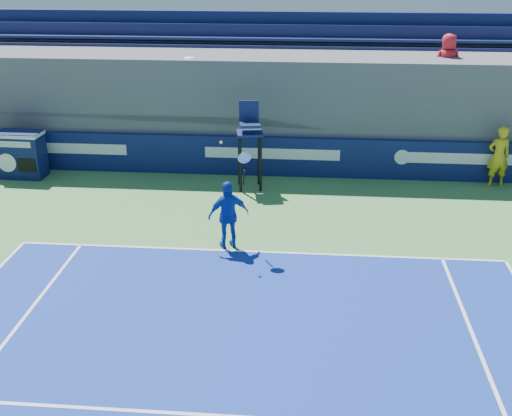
# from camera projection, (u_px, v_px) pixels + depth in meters

# --- Properties ---
(ball_person) EXTENTS (0.69, 0.51, 1.76)m
(ball_person) POSITION_uv_depth(u_px,v_px,m) (499.00, 156.00, 18.17)
(ball_person) COLOR gold
(ball_person) RESTS_ON apron
(back_hoarding) EXTENTS (20.40, 0.21, 1.20)m
(back_hoarding) POSITION_uv_depth(u_px,v_px,m) (272.00, 157.00, 19.10)
(back_hoarding) COLOR #0D174D
(back_hoarding) RESTS_ON ground
(match_clock) EXTENTS (1.35, 0.77, 1.40)m
(match_clock) POSITION_uv_depth(u_px,v_px,m) (21.00, 153.00, 18.93)
(match_clock) COLOR #0F184B
(match_clock) RESTS_ON ground
(umpire_chair) EXTENTS (0.81, 0.81, 2.48)m
(umpire_chair) POSITION_uv_depth(u_px,v_px,m) (250.00, 136.00, 17.79)
(umpire_chair) COLOR black
(umpire_chair) RESTS_ON ground
(tennis_player) EXTENTS (1.04, 0.71, 2.57)m
(tennis_player) POSITION_uv_depth(u_px,v_px,m) (229.00, 215.00, 14.46)
(tennis_player) COLOR #153DAC
(tennis_player) RESTS_ON apron
(stadium_seating) EXTENTS (21.00, 4.05, 4.40)m
(stadium_seating) POSITION_uv_depth(u_px,v_px,m) (277.00, 100.00, 20.51)
(stadium_seating) COLOR #515156
(stadium_seating) RESTS_ON ground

